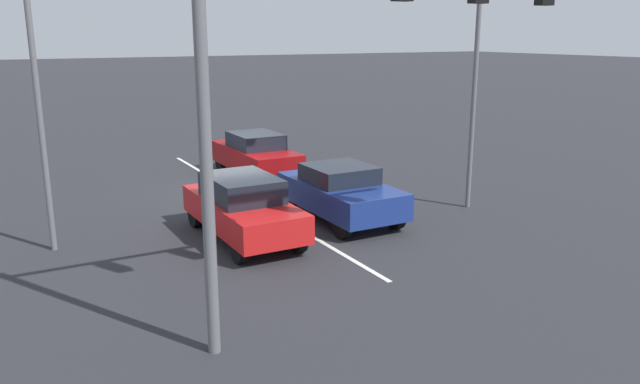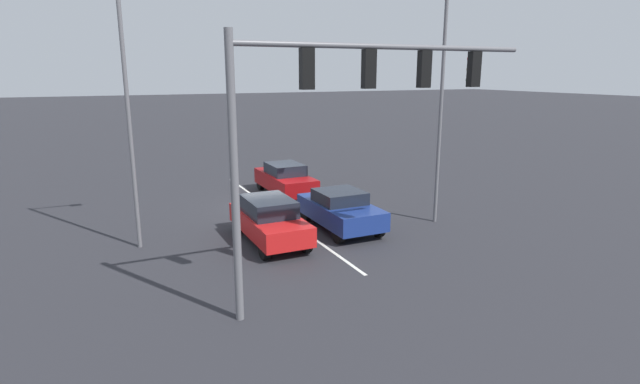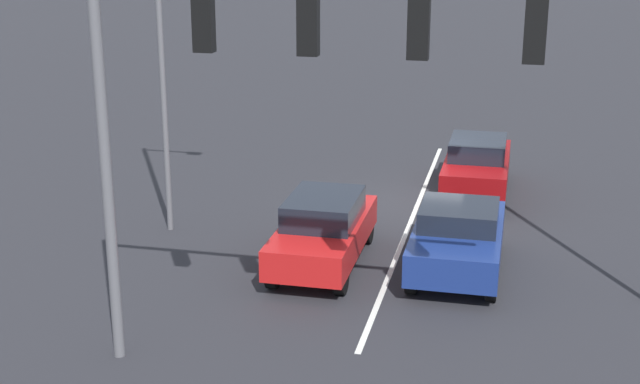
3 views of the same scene
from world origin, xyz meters
name	(u,v)px [view 1 (image 1 of 3)]	position (x,y,z in m)	size (l,w,h in m)	color
ground_plane	(230,189)	(0.00, 0.00, 0.00)	(240.00, 240.00, 0.00)	#28282D
lane_stripe_left_divider	(249,199)	(0.00, 1.56, 0.01)	(0.12, 15.13, 0.01)	silver
car_red_midlane_front	(243,207)	(1.57, 5.00, 0.82)	(1.73, 4.31, 1.60)	red
car_navy_leftlane_front	(340,192)	(-1.42, 4.73, 0.78)	(1.90, 4.09, 1.51)	navy
car_maroon_leftlane_second	(256,155)	(-1.48, -1.24, 0.80)	(1.74, 4.38, 1.58)	maroon
traffic_signal_gantry	(366,19)	(1.34, 10.11, 5.22)	(8.41, 0.37, 6.85)	slate
street_lamp_right_shoulder	(39,18)	(5.64, 3.61, 5.33)	(2.07, 0.24, 9.36)	slate
street_lamp_left_shoulder	(474,28)	(-5.19, 5.50, 5.15)	(1.74, 0.24, 9.10)	slate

